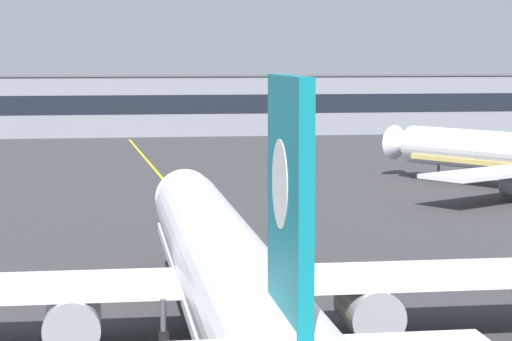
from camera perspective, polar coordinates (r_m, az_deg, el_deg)
taxiway_centreline at (r=65.40m, az=-1.70°, el=-4.46°), size 5.84×179.92×0.01m
airliner_foreground at (r=43.68m, az=-1.81°, el=-5.35°), size 32.05×41.43×11.65m
safety_cone_by_nose_gear at (r=61.13m, az=-3.63°, el=-4.98°), size 0.44×0.44×0.55m
terminal_building at (r=164.35m, az=-4.46°, el=3.65°), size 167.08×12.40×9.50m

